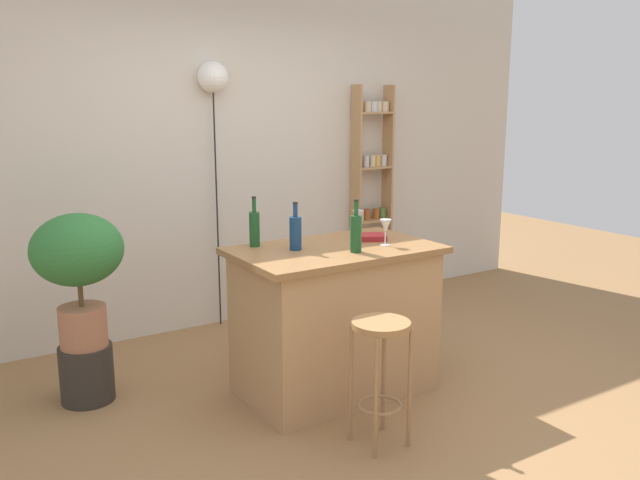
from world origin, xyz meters
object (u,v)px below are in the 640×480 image
bottle_olive_oil (356,232)px  bottle_soda_blue (295,232)px  bar_stool (381,355)px  spice_shelf (372,189)px  pendant_globe_light (213,80)px  wine_glass_center (385,227)px  bottle_spirits_clear (254,228)px  wine_glass_left (358,217)px  cookbook (369,237)px  plant_stool (87,373)px  potted_plant (78,261)px

bottle_olive_oil → bottle_soda_blue: bottle_olive_oil is taller
bar_stool → bottle_soda_blue: bearing=95.0°
spice_shelf → pendant_globe_light: bearing=178.6°
bar_stool → wine_glass_center: 0.91m
spice_shelf → bottle_olive_oil: spice_shelf is taller
bottle_soda_blue → wine_glass_center: 0.56m
bar_stool → spice_shelf: 2.75m
bottle_olive_oil → pendant_globe_light: pendant_globe_light is taller
bottle_spirits_clear → wine_glass_left: bearing=-4.1°
bottle_olive_oil → bottle_spirits_clear: bearing=133.5°
cookbook → wine_glass_left: bearing=105.2°
bar_stool → wine_glass_left: bearing=61.2°
plant_stool → potted_plant: size_ratio=0.43×
spice_shelf → wine_glass_center: spice_shelf is taller
spice_shelf → wine_glass_center: 1.97m
plant_stool → bottle_olive_oil: bearing=-31.4°
potted_plant → wine_glass_left: (1.71, -0.45, 0.17)m
potted_plant → pendant_globe_light: (1.27, 0.86, 1.08)m
bottle_olive_oil → pendant_globe_light: bearing=94.5°
potted_plant → cookbook: size_ratio=3.88×
plant_stool → wine_glass_center: bearing=-26.0°
potted_plant → pendant_globe_light: size_ratio=0.39×
bottle_soda_blue → wine_glass_center: size_ratio=1.77×
pendant_globe_light → spice_shelf: bearing=-1.4°
pendant_globe_light → bottle_spirits_clear: bearing=-103.5°
spice_shelf → bottle_soda_blue: (-1.64, -1.43, 0.02)m
potted_plant → wine_glass_center: size_ratio=4.97×
bar_stool → bottle_olive_oil: bottle_olive_oil is taller
bottle_soda_blue → pendant_globe_light: size_ratio=0.14×
bar_stool → bottle_olive_oil: 0.78m
plant_stool → bottle_olive_oil: (1.40, -0.85, 0.87)m
bar_stool → spice_shelf: bearing=54.5°
bottle_soda_blue → pendant_globe_light: pendant_globe_light is taller
bar_stool → bottle_spirits_clear: bottle_spirits_clear is taller
bottle_soda_blue → plant_stool: bearing=151.5°
bar_stool → bottle_spirits_clear: (-0.23, 0.98, 0.54)m
bottle_olive_oil → wine_glass_left: bottle_olive_oil is taller
plant_stool → spice_shelf: bearing=16.5°
spice_shelf → potted_plant: (-2.77, -0.82, -0.14)m
wine_glass_center → cookbook: bearing=85.6°
bottle_olive_oil → wine_glass_left: 0.51m
bar_stool → spice_shelf: size_ratio=0.36×
spice_shelf → cookbook: 1.81m
pendant_globe_light → cookbook: bearing=-74.7°
bottle_soda_blue → pendant_globe_light: (0.14, 1.47, 0.92)m
spice_shelf → wine_glass_left: bearing=-129.8°
bottle_olive_oil → cookbook: (0.27, 0.24, -0.10)m
potted_plant → cookbook: bearing=-20.3°
bottle_soda_blue → pendant_globe_light: 1.74m
bottle_spirits_clear → pendant_globe_light: 1.58m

